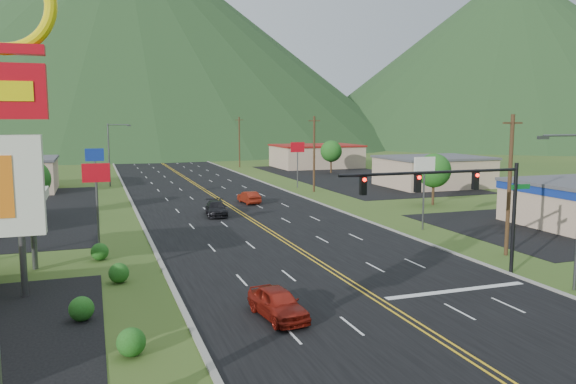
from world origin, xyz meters
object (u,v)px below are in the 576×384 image
object	(u,v)px
car_dark_mid	(216,209)
car_red_far	(249,198)
traffic_signal	(461,193)
streetlight_west	(111,150)
streetlight_east	(576,200)
car_red_near	(278,304)

from	to	relation	value
car_dark_mid	car_red_far	xyz separation A→B (m)	(5.26, 6.86, -0.02)
traffic_signal	streetlight_west	bearing A→B (deg)	107.97
streetlight_west	car_dark_mid	distance (m)	30.82
car_red_far	streetlight_east	bearing A→B (deg)	97.51
streetlight_west	car_red_near	xyz separation A→B (m)	(5.74, -58.82, -4.44)
streetlight_west	streetlight_east	bearing A→B (deg)	-69.14
traffic_signal	streetlight_east	size ratio (longest dim) A/B	1.46
car_dark_mid	car_red_far	distance (m)	8.64
streetlight_east	car_red_near	xyz separation A→B (m)	(-17.12, 1.18, -4.44)
traffic_signal	streetlight_west	size ratio (longest dim) A/B	1.46
traffic_signal	car_dark_mid	distance (m)	28.76
traffic_signal	car_red_near	size ratio (longest dim) A/B	3.00
streetlight_west	car_red_near	bearing A→B (deg)	-84.43
streetlight_east	streetlight_west	size ratio (longest dim) A/B	1.00
car_red_near	car_dark_mid	bearing A→B (deg)	76.59
streetlight_west	car_red_far	xyz separation A→B (m)	(14.24, -22.29, -4.49)
streetlight_west	car_red_far	world-z (taller)	streetlight_west
car_red_near	streetlight_east	bearing A→B (deg)	-11.13
car_dark_mid	car_red_near	bearing A→B (deg)	-89.04
streetlight_east	car_dark_mid	xyz separation A→B (m)	(-13.88, 30.86, -4.46)
streetlight_east	car_red_far	world-z (taller)	streetlight_east
streetlight_west	car_red_far	size ratio (longest dim) A/B	2.14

